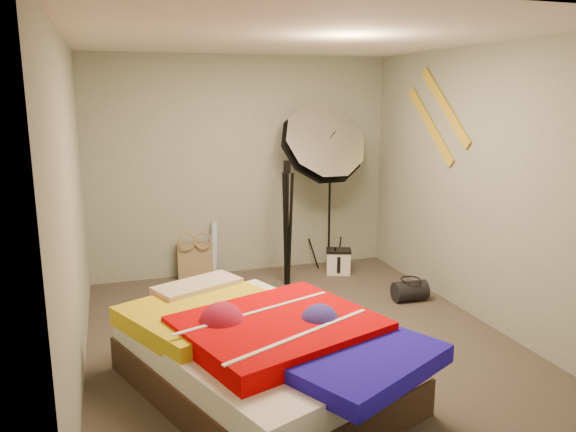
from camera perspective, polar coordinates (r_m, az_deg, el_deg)
name	(u,v)px	position (r m, az deg, el deg)	size (l,w,h in m)	color
floor	(298,337)	(4.99, 1.05, -12.22)	(4.00, 4.00, 0.00)	#4A4137
ceiling	(299,37)	(4.56, 1.17, 17.69)	(4.00, 4.00, 0.00)	silver
wall_back	(243,167)	(6.52, -4.64, 5.03)	(3.50, 3.50, 0.00)	#969E8E
wall_front	(431,265)	(2.85, 14.34, -4.89)	(3.50, 3.50, 0.00)	#969E8E
wall_left	(72,209)	(4.38, -21.10, 0.64)	(4.00, 4.00, 0.00)	#969E8E
wall_right	(479,186)	(5.43, 18.87, 2.95)	(4.00, 4.00, 0.00)	#969E8E
tote_bag	(195,261)	(6.53, -9.40, -4.52)	(0.40, 0.12, 0.40)	tan
wrapping_roll	(214,250)	(6.53, -7.53, -3.39)	(0.07, 0.07, 0.63)	#5D8CDE
camera_case	(338,262)	(6.63, 5.14, -4.73)	(0.27, 0.19, 0.27)	white
duffel_bag	(410,291)	(5.90, 12.29, -7.44)	(0.21, 0.21, 0.34)	black
wall_stripe_upper	(445,106)	(5.85, 15.65, 10.68)	(0.02, 1.10, 0.10)	gold
wall_stripe_lower	(430,125)	(6.07, 14.24, 8.91)	(0.02, 1.10, 0.10)	gold
bed	(261,352)	(4.07, -2.76, -13.65)	(2.08, 2.37, 0.58)	#442F22
photo_umbrella	(321,146)	(6.38, 3.41, 7.11)	(1.20, 0.87, 2.08)	black
camera_tripod	(287,215)	(6.07, -0.11, 0.12)	(0.09, 0.09, 1.37)	black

